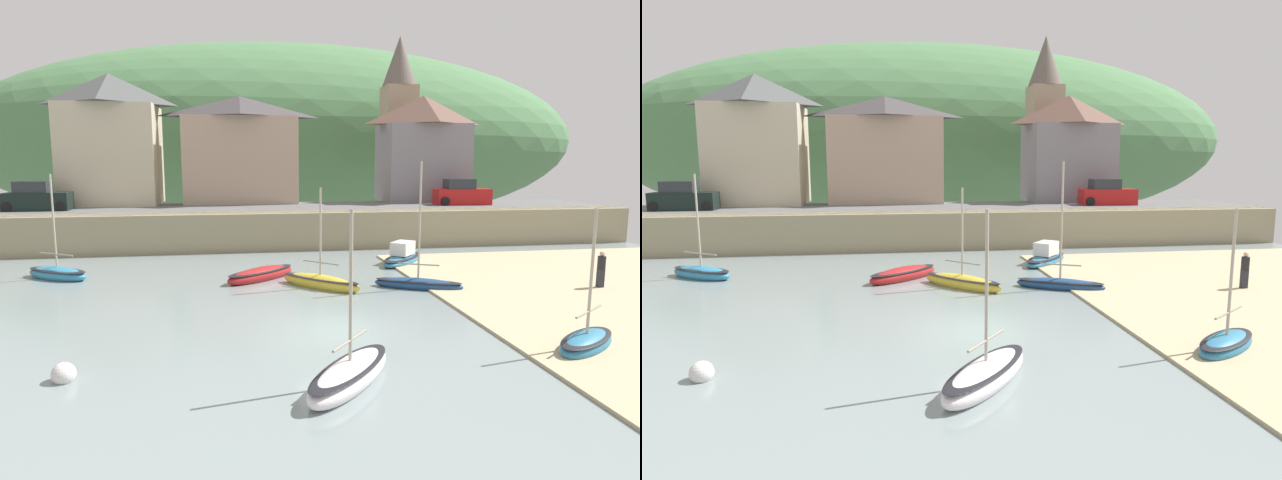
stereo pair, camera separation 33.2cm
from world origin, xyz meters
The scene contains 17 objects.
quay_seawall centered at (0.00, 17.50, 1.36)m, with size 48.00×9.40×2.40m.
hillside_backdrop centered at (3.18, 55.20, 8.37)m, with size 80.00×44.00×23.92m.
waterfront_building_left centered at (-12.35, 25.20, 7.33)m, with size 7.08×5.89×9.69m.
waterfront_building_centre centered at (-2.76, 25.20, 6.59)m, with size 8.95×4.72×8.24m.
waterfront_building_right centered at (12.14, 25.20, 6.78)m, with size 7.04×5.24×8.57m.
church_with_spire centered at (11.31, 29.20, 9.65)m, with size 3.00×3.00×14.09m.
motorboat_with_cabin centered at (7.11, -3.24, 0.24)m, with size 3.10×2.60×4.46m.
fishing_boat_green centered at (4.74, 5.06, 0.24)m, with size 3.98×2.60×5.81m.
sailboat_blue_trim centered at (0.43, 5.93, 0.26)m, with size 3.60×3.61×4.68m.
rowboat_small_beached centered at (-2.14, 8.03, 0.24)m, with size 3.88×3.51×0.77m.
dinghy_open_wooden centered at (-0.53, -4.57, 0.28)m, with size 3.33×3.76×4.71m.
sailboat_tall_mast centered at (-11.94, 9.81, 0.26)m, with size 3.67×2.97×5.24m.
sailboat_nearest_shore centered at (5.89, 10.83, 0.33)m, with size 3.71×4.00×1.37m.
parked_car_near_slipway centered at (-16.36, 20.70, 3.20)m, with size 4.12×1.82×1.95m.
parked_car_by_wall centered at (13.69, 20.70, 3.20)m, with size 4.20×1.96×1.95m.
person_on_slipway centered at (12.70, 3.58, 0.98)m, with size 0.34×0.34×1.62m.
mooring_buoy centered at (-7.83, -3.15, 0.19)m, with size 0.62×0.62×0.62m.
Camera 1 is at (-3.35, -17.09, 5.67)m, focal length 29.62 mm.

